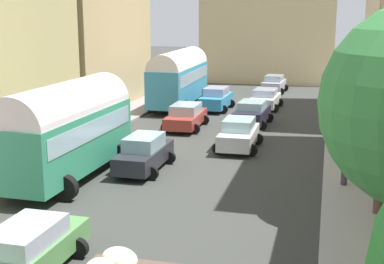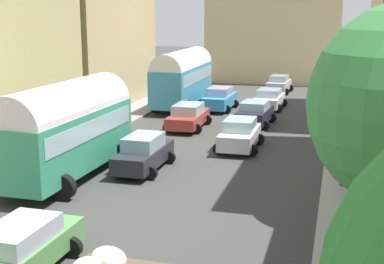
{
  "view_description": "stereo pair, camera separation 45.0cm",
  "coord_description": "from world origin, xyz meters",
  "px_view_note": "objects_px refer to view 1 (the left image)",
  "views": [
    {
      "loc": [
        6.0,
        -0.39,
        6.96
      ],
      "look_at": [
        0.0,
        23.31,
        1.46
      ],
      "focal_mm": 50.63,
      "sensor_mm": 36.0,
      "label": 1
    },
    {
      "loc": [
        6.43,
        -0.27,
        6.96
      ],
      "look_at": [
        0.0,
        23.31,
        1.46
      ],
      "focal_mm": 50.63,
      "sensor_mm": 36.0,
      "label": 2
    }
  ],
  "objects_px": {
    "car_4": "(27,251)",
    "car_6": "(186,116)",
    "parked_bus_0": "(66,127)",
    "car_2": "(265,99)",
    "car_0": "(239,134)",
    "pedestrian_2": "(345,162)",
    "car_7": "(216,99)",
    "car_5": "(144,153)",
    "parked_bus_1": "(179,76)",
    "pedestrian_0": "(365,149)",
    "car_1": "(252,113)",
    "car_3": "(274,84)"
  },
  "relations": [
    {
      "from": "car_7",
      "to": "car_2",
      "type": "bearing_deg",
      "value": 23.11
    },
    {
      "from": "parked_bus_1",
      "to": "car_4",
      "type": "bearing_deg",
      "value": -83.26
    },
    {
      "from": "car_2",
      "to": "parked_bus_0",
      "type": "bearing_deg",
      "value": -107.87
    },
    {
      "from": "parked_bus_0",
      "to": "car_5",
      "type": "bearing_deg",
      "value": 36.17
    },
    {
      "from": "car_4",
      "to": "car_1",
      "type": "bearing_deg",
      "value": 81.72
    },
    {
      "from": "car_6",
      "to": "pedestrian_2",
      "type": "xyz_separation_m",
      "value": [
        9.01,
        -9.28,
        0.31
      ]
    },
    {
      "from": "parked_bus_0",
      "to": "pedestrian_0",
      "type": "xyz_separation_m",
      "value": [
        12.15,
        4.18,
        -1.21
      ]
    },
    {
      "from": "parked_bus_0",
      "to": "car_1",
      "type": "height_order",
      "value": "parked_bus_0"
    },
    {
      "from": "car_4",
      "to": "car_6",
      "type": "bearing_deg",
      "value": 92.05
    },
    {
      "from": "pedestrian_0",
      "to": "car_2",
      "type": "bearing_deg",
      "value": 112.53
    },
    {
      "from": "car_5",
      "to": "car_2",
      "type": "bearing_deg",
      "value": 78.65
    },
    {
      "from": "parked_bus_1",
      "to": "car_0",
      "type": "xyz_separation_m",
      "value": [
        6.32,
        -11.33,
        -1.52
      ]
    },
    {
      "from": "car_1",
      "to": "pedestrian_2",
      "type": "relative_size",
      "value": 2.17
    },
    {
      "from": "car_4",
      "to": "car_0",
      "type": "bearing_deg",
      "value": 77.76
    },
    {
      "from": "parked_bus_1",
      "to": "car_2",
      "type": "xyz_separation_m",
      "value": [
        6.26,
        0.77,
        -1.58
      ]
    },
    {
      "from": "parked_bus_0",
      "to": "pedestrian_2",
      "type": "height_order",
      "value": "parked_bus_0"
    },
    {
      "from": "car_6",
      "to": "parked_bus_0",
      "type": "bearing_deg",
      "value": -101.56
    },
    {
      "from": "car_7",
      "to": "car_4",
      "type": "bearing_deg",
      "value": -89.62
    },
    {
      "from": "car_5",
      "to": "pedestrian_2",
      "type": "height_order",
      "value": "pedestrian_2"
    },
    {
      "from": "pedestrian_2",
      "to": "car_2",
      "type": "bearing_deg",
      "value": 106.7
    },
    {
      "from": "car_2",
      "to": "car_6",
      "type": "distance_m",
      "value": 8.82
    },
    {
      "from": "car_3",
      "to": "pedestrian_0",
      "type": "xyz_separation_m",
      "value": [
        6.26,
        -22.7,
        0.28
      ]
    },
    {
      "from": "parked_bus_0",
      "to": "car_0",
      "type": "distance_m",
      "value": 9.22
    },
    {
      "from": "car_4",
      "to": "pedestrian_2",
      "type": "height_order",
      "value": "pedestrian_2"
    },
    {
      "from": "car_3",
      "to": "car_6",
      "type": "distance_m",
      "value": 16.4
    },
    {
      "from": "car_4",
      "to": "parked_bus_1",
      "type": "bearing_deg",
      "value": 96.74
    },
    {
      "from": "parked_bus_1",
      "to": "car_4",
      "type": "distance_m",
      "value": 26.43
    },
    {
      "from": "car_0",
      "to": "car_4",
      "type": "xyz_separation_m",
      "value": [
        -3.23,
        -14.87,
        -0.06
      ]
    },
    {
      "from": "car_2",
      "to": "car_3",
      "type": "xyz_separation_m",
      "value": [
        -0.18,
        8.05,
        0.03
      ]
    },
    {
      "from": "car_1",
      "to": "car_2",
      "type": "bearing_deg",
      "value": 88.93
    },
    {
      "from": "car_1",
      "to": "pedestrian_0",
      "type": "xyz_separation_m",
      "value": [
        6.19,
        -8.65,
        0.27
      ]
    },
    {
      "from": "parked_bus_1",
      "to": "pedestrian_0",
      "type": "distance_m",
      "value": 18.61
    },
    {
      "from": "parked_bus_0",
      "to": "car_1",
      "type": "xyz_separation_m",
      "value": [
        5.96,
        12.83,
        -1.48
      ]
    },
    {
      "from": "parked_bus_1",
      "to": "pedestrian_2",
      "type": "height_order",
      "value": "parked_bus_1"
    },
    {
      "from": "car_2",
      "to": "pedestrian_2",
      "type": "height_order",
      "value": "pedestrian_2"
    },
    {
      "from": "parked_bus_0",
      "to": "car_2",
      "type": "xyz_separation_m",
      "value": [
        6.07,
        18.83,
        -1.52
      ]
    },
    {
      "from": "parked_bus_1",
      "to": "pedestrian_0",
      "type": "height_order",
      "value": "parked_bus_1"
    },
    {
      "from": "pedestrian_0",
      "to": "car_1",
      "type": "bearing_deg",
      "value": 125.59
    },
    {
      "from": "car_2",
      "to": "car_7",
      "type": "bearing_deg",
      "value": -156.89
    },
    {
      "from": "car_2",
      "to": "car_6",
      "type": "bearing_deg",
      "value": -115.84
    },
    {
      "from": "car_6",
      "to": "car_7",
      "type": "bearing_deg",
      "value": 85.51
    },
    {
      "from": "car_5",
      "to": "car_7",
      "type": "relative_size",
      "value": 1.01
    },
    {
      "from": "car_5",
      "to": "pedestrian_0",
      "type": "xyz_separation_m",
      "value": [
        9.46,
        2.22,
        0.25
      ]
    },
    {
      "from": "car_2",
      "to": "pedestrian_0",
      "type": "bearing_deg",
      "value": -67.47
    },
    {
      "from": "car_2",
      "to": "car_5",
      "type": "relative_size",
      "value": 1.0
    },
    {
      "from": "car_4",
      "to": "car_6",
      "type": "height_order",
      "value": "car_6"
    },
    {
      "from": "parked_bus_0",
      "to": "car_4",
      "type": "xyz_separation_m",
      "value": [
        2.91,
        -8.14,
        -1.52
      ]
    },
    {
      "from": "car_6",
      "to": "car_3",
      "type": "bearing_deg",
      "value": 77.11
    },
    {
      "from": "car_3",
      "to": "car_1",
      "type": "bearing_deg",
      "value": -89.71
    },
    {
      "from": "car_7",
      "to": "car_5",
      "type": "bearing_deg",
      "value": -90.2
    }
  ]
}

